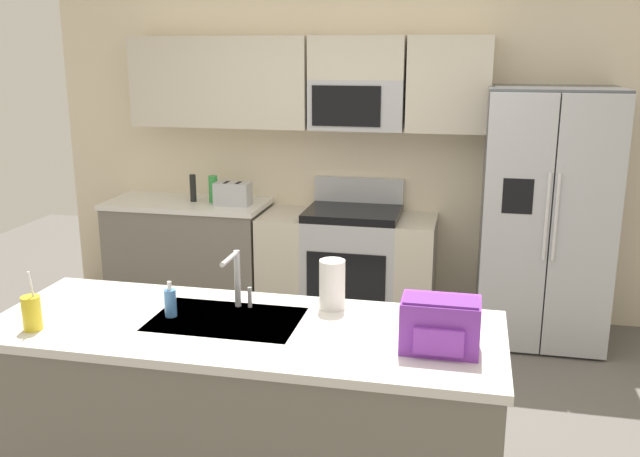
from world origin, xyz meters
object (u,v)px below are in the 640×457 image
Objects in this scene: backpack at (440,324)px; pepper_mill at (193,188)px; sink_faucet at (236,275)px; soap_dispenser at (170,302)px; toaster at (233,194)px; refrigerator at (545,217)px; drink_cup_yellow at (32,313)px; range_oven at (348,265)px; bottle_green at (213,189)px; paper_towel_roll at (332,284)px.

pepper_mill is at bearing 130.23° from backpack.
sink_faucet is 0.33m from soap_dispenser.
sink_faucet reaches higher than toaster.
sink_faucet is (-1.60, -2.14, 0.14)m from refrigerator.
drink_cup_yellow is at bearing -152.23° from soap_dispenser.
pepper_mill is at bearing 117.14° from sink_faucet.
refrigerator is (1.45, -0.07, 0.48)m from range_oven.
refrigerator reaches higher than bottle_green.
bottle_green is 2.42m from sink_faucet.
paper_towel_roll reaches higher than toaster.
sink_faucet reaches higher than paper_towel_roll.
pepper_mill is 1.30× the size of soap_dispenser.
range_oven is 2.87m from drink_cup_yellow.
paper_towel_roll is (1.24, 0.54, 0.04)m from drink_cup_yellow.
bottle_green is at bearing 127.74° from backpack.
range_oven is 4.86× the size of toaster.
paper_towel_roll reaches higher than pepper_mill.
refrigerator reaches higher than pepper_mill.
bottle_green is 2.48m from soap_dispenser.
bottle_green reaches higher than toaster.
drink_cup_yellow reaches higher than backpack.
pepper_mill reaches higher than soap_dispenser.
backpack is (0.97, -0.28, -0.05)m from sink_faucet.
toaster is 1.27× the size of pepper_mill.
bottle_green is at bearing 178.18° from refrigerator.
soap_dispenser is at bearing -73.77° from bottle_green.
pepper_mill is 3.26m from backpack.
toaster is at bearing 125.65° from backpack.
backpack is at bearing -71.66° from range_oven.
bottle_green is at bearing 106.23° from soap_dispenser.
refrigerator is 6.61× the size of toaster.
pepper_mill is 2.53m from soap_dispenser.
sink_faucet is (0.78, -2.16, 0.08)m from toaster.
soap_dispenser is at bearing -99.93° from range_oven.
soap_dispenser is (-0.27, -0.16, -0.10)m from sink_faucet.
sink_faucet is at bearing 28.96° from drink_cup_yellow.
pepper_mill is (-1.28, -0.00, 0.57)m from range_oven.
drink_cup_yellow is at bearing -86.49° from bottle_green.
toaster reaches higher than soap_dispenser.
toaster is at bearing -7.99° from pepper_mill.
refrigerator is at bearing -0.47° from toaster.
drink_cup_yellow reaches higher than paper_towel_roll.
drink_cup_yellow reaches higher than pepper_mill.
drink_cup_yellow is 1.36m from paper_towel_roll.
range_oven is 4.82× the size of sink_faucet.
pepper_mill is 0.17m from bottle_green.
pepper_mill is 2.48m from sink_faucet.
bottle_green is at bearing 179.51° from range_oven.
refrigerator is 2.50m from backpack.
pepper_mill is at bearing 172.01° from toaster.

